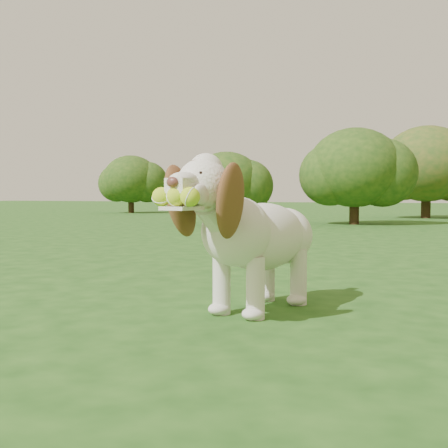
% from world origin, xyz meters
% --- Properties ---
extents(ground, '(80.00, 80.00, 0.00)m').
position_xyz_m(ground, '(0.00, 0.00, 0.00)').
color(ground, '#1B4413').
rests_on(ground, ground).
extents(dog, '(0.55, 1.18, 0.77)m').
position_xyz_m(dog, '(-0.09, 0.14, 0.41)').
color(dog, silver).
rests_on(dog, ground).
extents(shrub_a, '(1.38, 1.38, 1.43)m').
position_xyz_m(shrub_a, '(-3.43, 7.64, 0.84)').
color(shrub_a, '#382314').
rests_on(shrub_a, ground).
extents(shrub_g, '(1.79, 1.79, 1.85)m').
position_xyz_m(shrub_g, '(-9.06, 12.96, 1.09)').
color(shrub_g, '#382314').
rests_on(shrub_g, ground).
extents(shrub_b, '(1.83, 1.83, 1.90)m').
position_xyz_m(shrub_b, '(-1.15, 8.71, 1.12)').
color(shrub_b, '#382314').
rests_on(shrub_b, ground).
extents(shrub_i, '(2.22, 2.22, 2.30)m').
position_xyz_m(shrub_i, '(-0.04, 12.38, 1.35)').
color(shrub_i, '#382314').
rests_on(shrub_i, ground).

